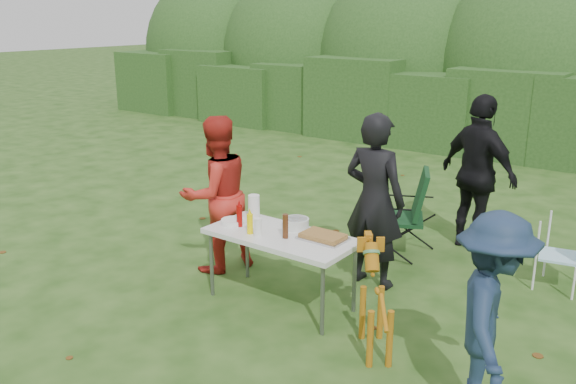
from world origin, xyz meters
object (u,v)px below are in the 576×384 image
Objects in this scene: child at (492,317)px; mustard_bottle at (250,224)px; beer_bottle at (285,226)px; person_black_puffy at (478,174)px; dog at (376,306)px; lawn_chair at (561,253)px; paper_towel_roll at (254,207)px; folding_table at (281,239)px; ketchup_bottle at (239,216)px; person_red_jacket at (216,194)px; camping_chair at (398,213)px; person_cook at (374,201)px.

child is 7.68× the size of mustard_bottle.
child reaches higher than beer_bottle.
person_black_puffy is at bearing 65.60° from mustard_bottle.
person_black_puffy is 2.91m from dog.
child reaches higher than lawn_chair.
child is 1.67× the size of dog.
child is 2.83m from paper_towel_roll.
dog is (1.20, -0.25, -0.25)m from folding_table.
child is (2.24, -0.49, 0.08)m from folding_table.
lawn_chair is 3.40m from ketchup_bottle.
person_red_jacket is at bearing 16.71° from lawn_chair.
camping_chair is 2.10m from mustard_bottle.
person_black_puffy is 2.43× the size of lawn_chair.
person_red_jacket reaches higher than folding_table.
mustard_bottle is (0.86, -0.44, -0.04)m from person_red_jacket.
camping_chair is at bearing 62.27° from paper_towel_roll.
child is (1.23, -3.10, -0.19)m from person_black_puffy.
beer_bottle is (-2.05, -2.10, 0.47)m from lawn_chair.
mustard_bottle is (-0.25, -0.17, 0.15)m from folding_table.
mustard_bottle is 0.91× the size of ketchup_bottle.
person_red_jacket reaches higher than lawn_chair.
lawn_chair is 3.92× the size of mustard_bottle.
camping_chair is 1.93m from beer_bottle.
lawn_chair is 3.27× the size of beer_bottle.
ketchup_bottle is at bearing 46.98° from person_cook.
camping_chair is 4.14× the size of paper_towel_roll.
mustard_bottle is at bearing 30.86° from lawn_chair.
person_red_jacket is 7.99× the size of ketchup_bottle.
person_cook is 1.09m from beer_bottle.
ketchup_bottle is at bearing 156.48° from mustard_bottle.
lawn_chair is at bearing 38.89° from ketchup_bottle.
folding_table is 2.29m from child.
person_cook reaches higher than dog.
person_black_puffy is 3.05m from mustard_bottle.
mustard_bottle is 0.83× the size of beer_bottle.
child is (1.74, -1.45, -0.17)m from person_cook.
beer_bottle is at bearing 1.27° from ketchup_bottle.
dog is at bearing -9.72° from beer_bottle.
paper_towel_roll is at bearing 96.32° from ketchup_bottle.
camping_chair is at bearing -80.45° from person_cook.
child reaches higher than dog.
lawn_chair is at bearing -146.47° from person_cook.
paper_towel_roll is at bearing 157.09° from beer_bottle.
folding_table is at bearing 149.41° from beer_bottle.
person_black_puffy is at bearing -155.68° from camping_chair.
dog is at bearing 117.46° from person_black_puffy.
person_black_puffy reaches higher than person_cook.
person_cook is 1.73× the size of camping_chair.
person_red_jacket is 6.76× the size of paper_towel_roll.
mustard_bottle is 0.77× the size of paper_towel_roll.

